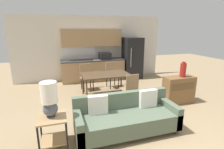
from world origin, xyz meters
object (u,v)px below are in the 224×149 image
credenza (178,90)px  couch (126,117)px  dining_table (106,76)px  dining_chair_far_right (112,74)px  table_lamp (49,99)px  vase (183,70)px  refrigerator (132,58)px  side_table (53,127)px  dining_chair_near_right (130,88)px  dining_chair_far_left (86,76)px

credenza → couch: bearing=-155.0°
dining_table → dining_chair_far_right: dining_chair_far_right is taller
table_lamp → vase: 3.75m
couch → credenza: size_ratio=2.38×
refrigerator → side_table: refrigerator is taller
table_lamp → vase: table_lamp is taller
refrigerator → vase: (0.25, -3.04, 0.11)m
refrigerator → side_table: 5.27m
dining_table → couch: (-0.15, -2.13, -0.36)m
dining_chair_near_right → side_table: bearing=25.7°
couch → dining_chair_near_right: 1.43m
table_lamp → dining_chair_far_right: (2.10, 2.99, -0.44)m
dining_chair_far_right → refrigerator: bearing=30.7°
credenza → dining_chair_near_right: size_ratio=0.97×
dining_table → table_lamp: size_ratio=2.27×
dining_table → dining_chair_far_left: dining_chair_far_left is taller
dining_chair_far_left → dining_chair_far_right: bearing=-7.9°
credenza → dining_chair_far_left: 3.15m
couch → table_lamp: bearing=-179.3°
credenza → dining_chair_far_left: (-2.42, 2.02, 0.11)m
table_lamp → vase: bearing=14.9°
couch → dining_chair_near_right: dining_chair_near_right is taller
vase → dining_chair_far_right: 2.59m
side_table → dining_chair_far_right: 3.67m
dining_table → couch: size_ratio=0.70×
dining_chair_far_left → couch: bearing=-90.5°
table_lamp → dining_chair_far_right: bearing=54.9°
table_lamp → dining_chair_near_right: bearing=31.3°
dining_table → dining_chair_far_left: 1.00m
side_table → credenza: size_ratio=0.66×
dining_table → dining_chair_far_left: size_ratio=1.61×
side_table → vase: size_ratio=1.34×
table_lamp → dining_chair_far_right: size_ratio=0.71×
credenza → refrigerator: bearing=93.4°
credenza → table_lamp: bearing=-164.5°
credenza → dining_chair_far_right: bearing=125.9°
refrigerator → side_table: size_ratio=3.01×
dining_chair_far_right → side_table: bearing=-132.2°
table_lamp → dining_chair_far_left: 3.24m
refrigerator → dining_chair_near_right: refrigerator is taller
side_table → refrigerator: bearing=50.1°
dining_table → couch: bearing=-93.9°
dining_table → side_table: bearing=-126.6°
refrigerator → dining_chair_far_right: bearing=-141.7°
dining_table → dining_chair_near_right: (0.49, -0.86, -0.18)m
couch → dining_chair_far_right: 3.04m
side_table → dining_chair_far_right: size_ratio=0.64×
vase → dining_table: bearing=149.3°
dining_chair_far_right → vase: bearing=-60.6°
couch → vase: (2.14, 0.94, 0.67)m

